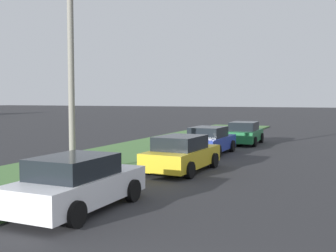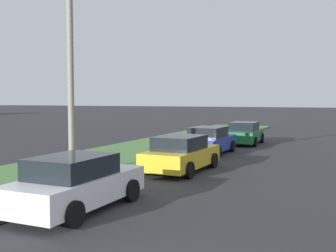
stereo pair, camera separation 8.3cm
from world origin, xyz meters
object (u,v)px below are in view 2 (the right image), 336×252
at_px(parked_car_white, 76,183).
at_px(streetlight, 77,61).
at_px(parked_car_green, 245,133).
at_px(parked_car_yellow, 181,154).
at_px(parked_car_blue, 209,141).

height_order(parked_car_white, streetlight, streetlight).
xyz_separation_m(parked_car_green, streetlight, (-13.65, 3.25, 3.67)).
height_order(parked_car_yellow, streetlight, streetlight).
height_order(parked_car_yellow, parked_car_blue, same).
distance_m(parked_car_white, parked_car_yellow, 6.59).
bearing_deg(parked_car_yellow, parked_car_green, 2.14).
relative_size(parked_car_blue, parked_car_green, 0.99).
relative_size(parked_car_yellow, parked_car_green, 1.00).
bearing_deg(streetlight, parked_car_blue, -17.79).
height_order(parked_car_yellow, parked_car_green, same).
bearing_deg(streetlight, parked_car_white, -144.85).
height_order(parked_car_white, parked_car_yellow, same).
distance_m(parked_car_white, parked_car_green, 17.71).
bearing_deg(parked_car_green, parked_car_yellow, 177.89).
bearing_deg(parked_car_blue, parked_car_green, -5.98).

